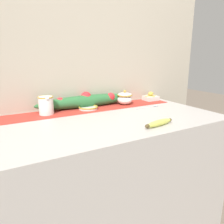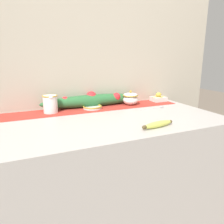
% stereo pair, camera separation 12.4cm
% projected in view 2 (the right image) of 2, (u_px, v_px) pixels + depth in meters
% --- Properties ---
extents(countertop, '(1.35, 0.74, 0.87)m').
position_uv_depth(countertop, '(109.00, 183.00, 1.41)').
color(countertop, '#B7B2AD').
rests_on(countertop, ground_plane).
extents(back_wall, '(2.15, 0.04, 2.40)m').
position_uv_depth(back_wall, '(88.00, 61.00, 1.57)').
color(back_wall, '#B7AD99').
rests_on(back_wall, ground_plane).
extents(table_runner, '(1.24, 0.20, 0.00)m').
position_uv_depth(table_runner, '(95.00, 108.00, 1.53)').
color(table_runner, '#B23328').
rests_on(table_runner, countertop).
extents(cream_pitcher, '(0.10, 0.11, 0.12)m').
position_uv_depth(cream_pitcher, '(50.00, 103.00, 1.40)').
color(cream_pitcher, white).
rests_on(cream_pitcher, countertop).
extents(sugar_bowl, '(0.12, 0.12, 0.11)m').
position_uv_depth(sugar_bowl, '(130.00, 98.00, 1.63)').
color(sugar_bowl, white).
rests_on(sugar_bowl, countertop).
extents(small_dish, '(0.13, 0.13, 0.02)m').
position_uv_depth(small_dish, '(92.00, 107.00, 1.52)').
color(small_dish, white).
rests_on(small_dish, countertop).
extents(banana, '(0.21, 0.06, 0.03)m').
position_uv_depth(banana, '(158.00, 124.00, 1.13)').
color(banana, '#CCD156').
rests_on(banana, countertop).
extents(spoon, '(0.20, 0.03, 0.01)m').
position_uv_depth(spoon, '(159.00, 107.00, 1.55)').
color(spoon, '#B7B7BC').
rests_on(spoon, countertop).
extents(gift_box, '(0.11, 0.10, 0.07)m').
position_uv_depth(gift_box, '(158.00, 98.00, 1.76)').
color(gift_box, silver).
rests_on(gift_box, countertop).
extents(poinsettia_garland, '(0.73, 0.10, 0.11)m').
position_uv_depth(poinsettia_garland, '(92.00, 100.00, 1.57)').
color(poinsettia_garland, '#2D6B38').
rests_on(poinsettia_garland, countertop).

